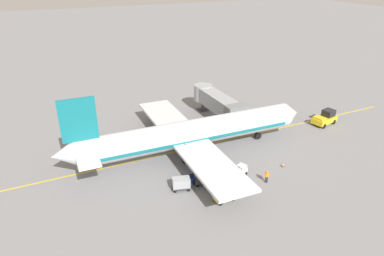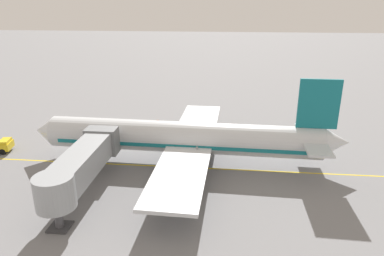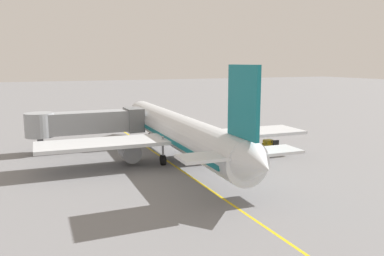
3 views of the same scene
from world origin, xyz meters
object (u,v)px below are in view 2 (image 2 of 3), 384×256
Objects in this scene: baggage_cart_second_in_train at (226,134)px; baggage_tug_trailing at (205,137)px; ground_crew_wing_walker at (171,139)px; safety_cone_nose_left at (126,132)px; parked_airliner at (185,138)px; baggage_tug_spare at (202,125)px; baggage_tug_lead at (171,132)px; ground_crew_loader at (158,124)px; jet_bridge at (81,164)px; baggage_cart_front at (205,133)px.

baggage_tug_trailing is at bearing 104.66° from baggage_cart_second_in_train.
safety_cone_nose_left is at bearing 63.04° from ground_crew_wing_walker.
safety_cone_nose_left is (1.79, 11.69, -0.42)m from baggage_tug_trailing.
baggage_tug_trailing is at bearing -66.53° from ground_crew_wing_walker.
parked_airliner reaches higher than safety_cone_nose_left.
baggage_cart_second_in_train is at bearing -137.87° from baggage_tug_spare.
baggage_tug_trailing and baggage_tug_spare have the same top height.
baggage_tug_spare is 1.52× the size of ground_crew_wing_walker.
parked_airliner reaches higher than baggage_tug_trailing.
baggage_cart_second_in_train is (-0.54, -7.83, 0.24)m from baggage_tug_lead.
baggage_tug_trailing is 1.54× the size of ground_crew_loader.
jet_bridge reaches higher than baggage_tug_trailing.
baggage_tug_lead is 6.77m from safety_cone_nose_left.
parked_airliner is at bearing -153.41° from ground_crew_loader.
baggage_cart_front is at bearing -13.91° from parked_airliner.
jet_bridge is at bearing -178.02° from safety_cone_nose_left.
baggage_tug_trailing is 0.87× the size of baggage_cart_second_in_train.
baggage_tug_lead is (16.76, -6.14, -2.74)m from jet_bridge.
baggage_cart_front is 7.98m from ground_crew_loader.
baggage_tug_spare is at bearing 42.13° from baggage_cart_second_in_train.
jet_bridge is at bearing 133.21° from parked_airliner.
ground_crew_loader is at bearing -63.47° from safety_cone_nose_left.
baggage_cart_second_in_train is at bearing -90.46° from baggage_cart_front.
baggage_tug_trailing is 0.81m from baggage_cart_front.
parked_airliner is 9.06m from baggage_tug_lead.
jet_bridge is 8.36× the size of ground_crew_loader.
baggage_cart_second_in_train is at bearing -107.28° from ground_crew_loader.
ground_crew_loader is (19.41, -3.71, -2.50)m from jet_bridge.
baggage_cart_front is 5.05× the size of safety_cone_nose_left.
jet_bridge is 23.95× the size of safety_cone_nose_left.
ground_crew_loader is at bearing -10.82° from jet_bridge.
parked_airliner reaches higher than jet_bridge.
baggage_cart_second_in_train is at bearing -93.96° from baggage_tug_lead.
safety_cone_nose_left is at bearing 105.87° from baggage_tug_spare.
parked_airliner reaches higher than ground_crew_wing_walker.
jet_bridge is at bearing 145.82° from baggage_cart_front.
ground_crew_wing_walker is (13.55, -6.69, -2.50)m from jet_bridge.
baggage_tug_spare is 0.86× the size of baggage_cart_second_in_train.
safety_cone_nose_left is at bearing 116.53° from ground_crew_loader.
baggage_tug_lead is 0.93× the size of baggage_cart_front.
ground_crew_loader reaches higher than baggage_cart_front.
jet_bridge is at bearing 139.26° from baggage_cart_second_in_train.
parked_airliner is at bearing 164.09° from baggage_tug_trailing.
ground_crew_loader is (10.83, 5.42, -2.23)m from parked_airliner.
baggage_cart_second_in_train is 14.62m from safety_cone_nose_left.
baggage_tug_trailing is at bearing -175.19° from baggage_cart_front.
baggage_tug_lead is at bearing 131.11° from baggage_tug_spare.
safety_cone_nose_left is at bearing 81.27° from baggage_tug_trailing.
baggage_tug_trailing is at bearing -98.73° from safety_cone_nose_left.
baggage_tug_lead is at bearing 83.96° from baggage_cart_front.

